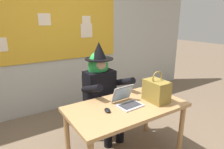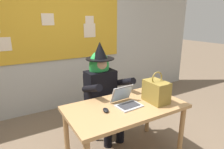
{
  "view_description": "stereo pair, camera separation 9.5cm",
  "coord_description": "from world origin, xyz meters",
  "px_view_note": "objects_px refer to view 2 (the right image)",
  "views": [
    {
      "loc": [
        -1.02,
        -1.54,
        1.69
      ],
      "look_at": [
        0.24,
        0.43,
        1.0
      ],
      "focal_mm": 31.01,
      "sensor_mm": 36.0,
      "label": 1
    },
    {
      "loc": [
        -0.94,
        -1.59,
        1.69
      ],
      "look_at": [
        0.24,
        0.43,
        1.0
      ],
      "focal_mm": 31.01,
      "sensor_mm": 36.0,
      "label": 2
    }
  ],
  "objects_px": {
    "chair_at_desk": "(99,100)",
    "person_costumed": "(102,85)",
    "handbag": "(156,91)",
    "computer_mouse": "(106,110)",
    "desk_main": "(125,112)",
    "laptop": "(126,101)"
  },
  "relations": [
    {
      "from": "computer_mouse",
      "to": "handbag",
      "type": "bearing_deg",
      "value": 4.79
    },
    {
      "from": "person_costumed",
      "to": "chair_at_desk",
      "type": "bearing_deg",
      "value": -179.79
    },
    {
      "from": "person_costumed",
      "to": "laptop",
      "type": "relative_size",
      "value": 4.51
    },
    {
      "from": "desk_main",
      "to": "laptop",
      "type": "height_order",
      "value": "laptop"
    },
    {
      "from": "desk_main",
      "to": "chair_at_desk",
      "type": "height_order",
      "value": "chair_at_desk"
    },
    {
      "from": "person_costumed",
      "to": "laptop",
      "type": "height_order",
      "value": "person_costumed"
    },
    {
      "from": "computer_mouse",
      "to": "handbag",
      "type": "distance_m",
      "value": 0.66
    },
    {
      "from": "chair_at_desk",
      "to": "person_costumed",
      "type": "relative_size",
      "value": 0.65
    },
    {
      "from": "computer_mouse",
      "to": "chair_at_desk",
      "type": "bearing_deg",
      "value": 80.78
    },
    {
      "from": "chair_at_desk",
      "to": "person_costumed",
      "type": "distance_m",
      "value": 0.3
    },
    {
      "from": "person_costumed",
      "to": "computer_mouse",
      "type": "height_order",
      "value": "person_costumed"
    },
    {
      "from": "laptop",
      "to": "desk_main",
      "type": "bearing_deg",
      "value": -145.03
    },
    {
      "from": "chair_at_desk",
      "to": "handbag",
      "type": "height_order",
      "value": "handbag"
    },
    {
      "from": "desk_main",
      "to": "handbag",
      "type": "relative_size",
      "value": 3.64
    },
    {
      "from": "chair_at_desk",
      "to": "handbag",
      "type": "xyz_separation_m",
      "value": [
        0.36,
        -0.83,
        0.34
      ]
    },
    {
      "from": "person_costumed",
      "to": "laptop",
      "type": "distance_m",
      "value": 0.6
    },
    {
      "from": "chair_at_desk",
      "to": "person_costumed",
      "type": "height_order",
      "value": "person_costumed"
    },
    {
      "from": "desk_main",
      "to": "laptop",
      "type": "distance_m",
      "value": 0.14
    },
    {
      "from": "chair_at_desk",
      "to": "handbag",
      "type": "distance_m",
      "value": 0.97
    },
    {
      "from": "laptop",
      "to": "computer_mouse",
      "type": "xyz_separation_m",
      "value": [
        -0.29,
        -0.03,
        -0.03
      ]
    },
    {
      "from": "person_costumed",
      "to": "computer_mouse",
      "type": "relative_size",
      "value": 13.22
    },
    {
      "from": "chair_at_desk",
      "to": "computer_mouse",
      "type": "relative_size",
      "value": 8.61
    }
  ]
}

